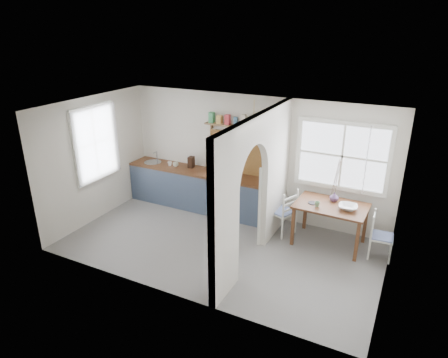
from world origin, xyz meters
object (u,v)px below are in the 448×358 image
at_px(chair_left, 282,211).
at_px(kettle, 270,177).
at_px(dining_table, 329,224).
at_px(vase, 334,197).
at_px(chair_right, 382,236).

bearing_deg(chair_left, kettle, -101.35).
bearing_deg(chair_left, dining_table, 112.13).
bearing_deg(vase, kettle, 176.83).
xyz_separation_m(chair_right, kettle, (-2.27, 0.33, 0.61)).
distance_m(dining_table, vase, 0.53).
relative_size(chair_left, kettle, 3.54).
relative_size(dining_table, kettle, 4.79).
distance_m(chair_left, chair_right, 1.88).
height_order(chair_right, kettle, kettle).
bearing_deg(dining_table, kettle, 170.69).
bearing_deg(chair_right, dining_table, 83.39).
bearing_deg(vase, chair_left, -168.92).
xyz_separation_m(dining_table, vase, (-0.00, 0.19, 0.49)).
bearing_deg(kettle, vase, 3.57).
relative_size(chair_left, vase, 5.46).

